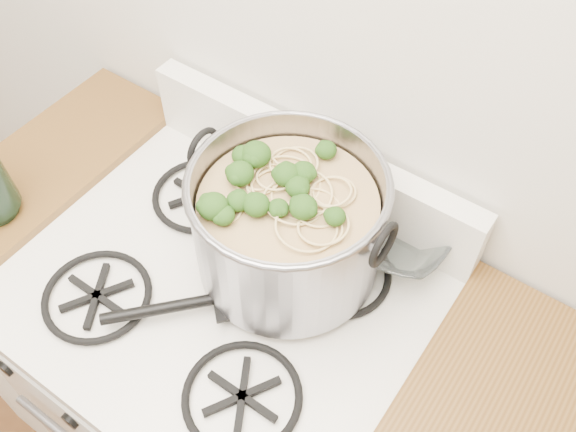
{
  "coord_description": "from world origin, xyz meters",
  "views": [
    {
      "loc": [
        0.48,
        0.81,
        1.94
      ],
      "look_at": [
        0.08,
        1.38,
        1.06
      ],
      "focal_mm": 40.0,
      "sensor_mm": 36.0,
      "label": 1
    }
  ],
  "objects_px": {
    "stock_pot": "(288,225)",
    "spatula": "(243,294)",
    "gas_range": "(234,389)",
    "glass_bowl": "(391,232)"
  },
  "relations": [
    {
      "from": "gas_range",
      "to": "spatula",
      "type": "height_order",
      "value": "spatula"
    },
    {
      "from": "stock_pot",
      "to": "glass_bowl",
      "type": "height_order",
      "value": "stock_pot"
    },
    {
      "from": "stock_pot",
      "to": "glass_bowl",
      "type": "distance_m",
      "value": 0.23
    },
    {
      "from": "gas_range",
      "to": "glass_bowl",
      "type": "distance_m",
      "value": 0.61
    },
    {
      "from": "gas_range",
      "to": "stock_pot",
      "type": "bearing_deg",
      "value": 55.94
    },
    {
      "from": "stock_pot",
      "to": "glass_bowl",
      "type": "xyz_separation_m",
      "value": [
        0.13,
        0.16,
        -0.1
      ]
    },
    {
      "from": "glass_bowl",
      "to": "spatula",
      "type": "bearing_deg",
      "value": -118.81
    },
    {
      "from": "gas_range",
      "to": "stock_pot",
      "type": "height_order",
      "value": "stock_pot"
    },
    {
      "from": "glass_bowl",
      "to": "stock_pot",
      "type": "bearing_deg",
      "value": -129.21
    },
    {
      "from": "stock_pot",
      "to": "spatula",
      "type": "distance_m",
      "value": 0.15
    }
  ]
}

